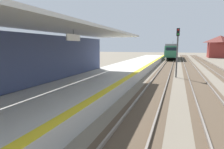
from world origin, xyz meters
name	(u,v)px	position (x,y,z in m)	size (l,w,h in m)	color
station_platform	(100,82)	(-2.50, 16.00, 0.45)	(5.00, 80.00, 0.91)	#B7B5AD
station_building_with_canopy	(18,60)	(-4.30, 9.56, 2.66)	(4.85, 24.00, 4.43)	#4C4C4C
track_pair_nearest_platform	(159,82)	(1.90, 20.00, 0.05)	(2.34, 120.00, 0.16)	#4C3D2D
track_pair_middle	(199,84)	(5.30, 20.00, 0.05)	(2.34, 120.00, 0.16)	#4C3D2D
approaching_train	(172,51)	(1.90, 56.04, 2.18)	(2.93, 19.60, 4.76)	#286647
rail_signal_post	(177,48)	(3.33, 23.42, 3.19)	(0.32, 0.34, 5.20)	#4C4C4C
distant_trackside_house	(220,46)	(14.78, 64.80, 3.34)	(6.60, 5.28, 6.40)	maroon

